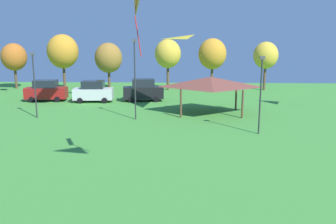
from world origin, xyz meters
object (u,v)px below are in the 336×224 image
at_px(parked_car_third_from_left, 143,90).
at_px(treeline_tree_3, 168,54).
at_px(light_post_1, 34,81).
at_px(treeline_tree_2, 108,58).
at_px(treeline_tree_5, 266,56).
at_px(light_post_2, 135,76).
at_px(parked_car_second_from_left, 93,92).
at_px(light_post_0, 261,91).
at_px(parked_car_leftmost, 46,91).
at_px(treeline_tree_0, 14,57).
at_px(treeline_tree_1, 63,52).
at_px(kite_flying_8, 195,48).
at_px(park_pavilion, 210,82).
at_px(treeline_tree_4, 212,54).

distance_m(parked_car_third_from_left, treeline_tree_3, 10.34).
relative_size(light_post_1, treeline_tree_2, 0.90).
bearing_deg(treeline_tree_5, light_post_2, -129.63).
xyz_separation_m(parked_car_second_from_left, light_post_0, (16.06, -13.39, 2.16)).
xyz_separation_m(parked_car_second_from_left, light_post_1, (-3.26, -8.40, 2.17)).
xyz_separation_m(parked_car_leftmost, light_post_1, (2.42, -8.86, 2.17)).
bearing_deg(light_post_1, treeline_tree_0, 119.31).
xyz_separation_m(parked_car_third_from_left, light_post_2, (0.30, -9.62, 2.71)).
xyz_separation_m(light_post_0, treeline_tree_5, (5.78, 23.76, 1.49)).
distance_m(light_post_0, treeline_tree_3, 24.84).
relative_size(treeline_tree_0, treeline_tree_1, 0.84).
bearing_deg(parked_car_second_from_left, treeline_tree_5, 21.42).
distance_m(parked_car_third_from_left, treeline_tree_1, 14.93).
relative_size(light_post_2, treeline_tree_5, 1.06).
bearing_deg(treeline_tree_2, kite_flying_8, -53.91).
height_order(parked_car_third_from_left, park_pavilion, park_pavilion).
bearing_deg(treeline_tree_3, treeline_tree_1, -174.98).
bearing_deg(park_pavilion, parked_car_third_from_left, 136.83).
bearing_deg(treeline_tree_1, light_post_1, -80.26).
relative_size(parked_car_second_from_left, light_post_2, 0.64).
bearing_deg(treeline_tree_1, treeline_tree_4, 4.83).
bearing_deg(parked_car_third_from_left, parked_car_leftmost, 173.94).
height_order(light_post_1, treeline_tree_5, treeline_tree_5).
bearing_deg(treeline_tree_4, parked_car_third_from_left, -131.93).
distance_m(park_pavilion, light_post_0, 8.11).
height_order(treeline_tree_4, treeline_tree_5, treeline_tree_4).
distance_m(light_post_0, treeline_tree_0, 38.63).
bearing_deg(treeline_tree_4, light_post_2, -113.60).
bearing_deg(treeline_tree_4, treeline_tree_3, -175.61).
relative_size(parked_car_leftmost, light_post_2, 0.68).
xyz_separation_m(light_post_0, light_post_2, (-10.08, 4.61, 0.62)).
xyz_separation_m(kite_flying_8, treeline_tree_1, (-17.58, 14.06, -0.91)).
relative_size(treeline_tree_4, treeline_tree_5, 1.07).
height_order(parked_car_third_from_left, light_post_1, light_post_1).
xyz_separation_m(parked_car_third_from_left, treeline_tree_3, (2.53, 9.28, 3.79)).
height_order(park_pavilion, treeline_tree_4, treeline_tree_4).
relative_size(kite_flying_8, treeline_tree_0, 0.66).
distance_m(parked_car_leftmost, treeline_tree_5, 29.48).
bearing_deg(park_pavilion, treeline_tree_4, 84.63).
bearing_deg(treeline_tree_2, light_post_2, -72.18).
distance_m(parked_car_third_from_left, light_post_1, 13.02).
relative_size(parked_car_second_from_left, treeline_tree_2, 0.69).
height_order(light_post_2, treeline_tree_3, light_post_2).
xyz_separation_m(treeline_tree_0, treeline_tree_1, (7.82, -1.95, 0.88)).
bearing_deg(treeline_tree_0, park_pavilion, -31.86).
bearing_deg(treeline_tree_3, parked_car_second_from_left, -129.05).
distance_m(parked_car_third_from_left, light_post_0, 17.73).
bearing_deg(treeline_tree_2, parked_car_third_from_left, -58.99).
xyz_separation_m(light_post_1, treeline_tree_5, (25.10, 18.77, 1.47)).
relative_size(parked_car_third_from_left, light_post_0, 0.82).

